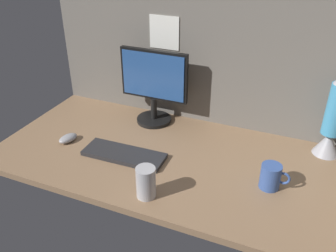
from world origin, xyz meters
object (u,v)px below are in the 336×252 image
object	(u,v)px
mug_steel	(146,182)
mug_ceramic_blue	(271,176)
keyboard	(124,154)
lava_lamp	(333,123)
monitor	(154,85)
mouse	(68,138)

from	to	relation	value
mug_steel	mug_ceramic_blue	distance (cm)	48.59
keyboard	mug_steel	world-z (taller)	mug_steel
keyboard	lava_lamp	size ratio (longest dim) A/B	0.97
mug_ceramic_blue	monitor	bearing A→B (deg)	153.60
mouse	keyboard	bearing A→B (deg)	13.78
mug_steel	mug_ceramic_blue	size ratio (longest dim) A/B	1.11
keyboard	mug_ceramic_blue	bearing A→B (deg)	1.77
monitor	lava_lamp	size ratio (longest dim) A/B	1.00
monitor	mug_steel	size ratio (longest dim) A/B	2.97
keyboard	monitor	bearing A→B (deg)	90.78
keyboard	mug_steel	xyz separation A→B (cm)	(20.66, -19.94, 5.40)
lava_lamp	monitor	bearing A→B (deg)	-178.68
mouse	mug_steel	world-z (taller)	mug_steel
monitor	keyboard	xyz separation A→B (cm)	(1.34, -35.52, -19.43)
mug_ceramic_blue	lava_lamp	size ratio (longest dim) A/B	0.30
keyboard	mug_steel	distance (cm)	29.22
mouse	lava_lamp	xyz separation A→B (cm)	(113.35, 36.68, 14.22)
keyboard	lava_lamp	world-z (taller)	lava_lamp
monitor	mug_steel	distance (cm)	61.29
keyboard	mouse	world-z (taller)	mouse
monitor	mouse	world-z (taller)	monitor
keyboard	lava_lamp	distance (cm)	92.01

